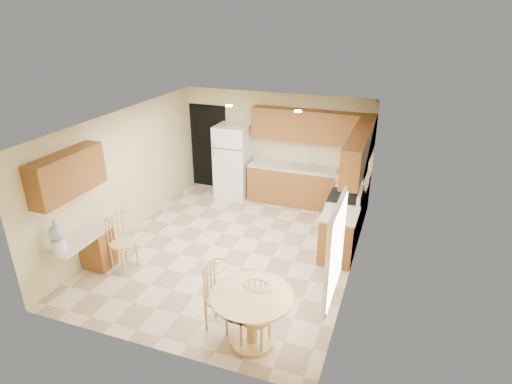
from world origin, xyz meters
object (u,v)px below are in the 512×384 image
(dining_table, at_px, (252,312))
(chair_table_b, at_px, (253,315))
(chair_table_a, at_px, (217,294))
(chair_desk, at_px, (118,240))
(stove, at_px, (344,217))
(refrigerator, at_px, (233,161))
(water_crock, at_px, (57,238))

(dining_table, distance_m, chair_table_b, 0.11)
(chair_table_a, xyz_separation_m, chair_desk, (-2.24, 0.81, -0.01))
(stove, relative_size, dining_table, 0.99)
(refrigerator, distance_m, water_crock, 4.64)
(stove, height_order, water_crock, water_crock)
(refrigerator, xyz_separation_m, water_crock, (-1.05, -4.52, 0.13))
(dining_table, relative_size, chair_desk, 1.11)
(chair_table_b, relative_size, chair_desk, 0.95)
(water_crock, bearing_deg, dining_table, -1.41)
(chair_desk, xyz_separation_m, water_crock, (-0.45, -0.82, 0.40))
(refrigerator, relative_size, chair_desk, 1.76)
(refrigerator, distance_m, stove, 3.15)
(dining_table, bearing_deg, chair_table_a, 170.66)
(chair_desk, relative_size, water_crock, 1.92)
(stove, relative_size, chair_desk, 1.10)
(water_crock, bearing_deg, chair_table_a, 0.22)
(chair_table_a, bearing_deg, water_crock, -89.46)
(stove, bearing_deg, dining_table, -101.43)
(chair_table_b, height_order, chair_desk, chair_desk)
(stove, distance_m, dining_table, 3.45)
(stove, height_order, chair_table_b, stove)
(refrigerator, distance_m, chair_desk, 3.75)
(water_crock, bearing_deg, refrigerator, 76.92)
(dining_table, xyz_separation_m, chair_table_a, (-0.55, 0.09, 0.08))
(refrigerator, xyz_separation_m, chair_table_a, (1.64, -4.51, -0.25))
(chair_table_a, height_order, chair_desk, chair_table_a)
(refrigerator, xyz_separation_m, chair_desk, (-0.60, -3.69, -0.27))
(dining_table, distance_m, chair_table_a, 0.56)
(chair_desk, bearing_deg, refrigerator, -174.47)
(refrigerator, xyz_separation_m, dining_table, (2.19, -4.60, -0.34))
(refrigerator, relative_size, water_crock, 3.37)
(refrigerator, relative_size, stove, 1.60)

